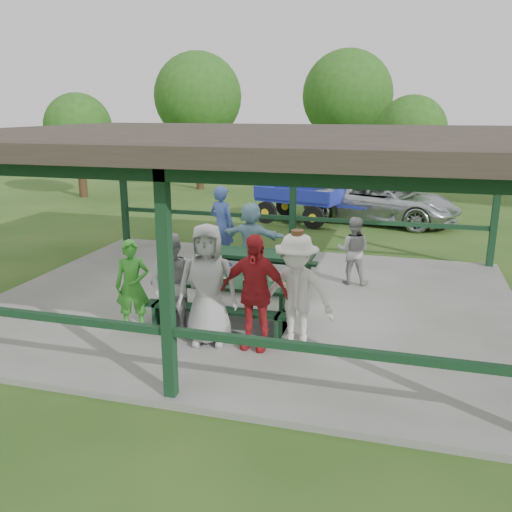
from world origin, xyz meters
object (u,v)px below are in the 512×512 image
(pickup_truck, at_px, (381,202))
(contestant_white_fedora, at_px, (296,293))
(contestant_green, at_px, (132,286))
(spectator_blue, at_px, (222,226))
(spectator_grey, at_px, (353,251))
(farm_trailer, at_px, (299,203))
(picnic_table_near, at_px, (226,296))
(spectator_lblue, at_px, (251,238))
(contestant_grey_left, at_px, (173,286))
(contestant_grey_mid, at_px, (208,285))
(contestant_red, at_px, (254,292))
(picnic_table_far, at_px, (257,265))

(pickup_truck, bearing_deg, contestant_white_fedora, -169.75)
(contestant_green, bearing_deg, spectator_blue, 68.07)
(spectator_grey, distance_m, farm_trailer, 6.96)
(picnic_table_near, xyz_separation_m, farm_trailer, (-0.55, 9.30, 0.08))
(spectator_grey, bearing_deg, spectator_lblue, -1.05)
(contestant_grey_left, height_order, spectator_grey, contestant_grey_left)
(spectator_grey, height_order, pickup_truck, spectator_grey)
(contestant_grey_mid, distance_m, contestant_white_fedora, 1.39)
(picnic_table_near, height_order, spectator_lblue, spectator_lblue)
(contestant_red, height_order, contestant_white_fedora, contestant_white_fedora)
(pickup_truck, bearing_deg, contestant_green, 176.07)
(contestant_grey_left, relative_size, pickup_truck, 0.34)
(spectator_blue, height_order, spectator_grey, spectator_blue)
(contestant_green, xyz_separation_m, contestant_grey_mid, (1.39, -0.15, 0.19))
(contestant_red, relative_size, farm_trailer, 0.49)
(picnic_table_far, relative_size, farm_trailer, 0.63)
(picnic_table_far, distance_m, pickup_truck, 8.30)
(picnic_table_far, bearing_deg, contestant_grey_left, -101.88)
(picnic_table_far, distance_m, spectator_lblue, 1.01)
(contestant_red, bearing_deg, pickup_truck, 86.45)
(contestant_grey_left, xyz_separation_m, spectator_grey, (2.50, 3.62, -0.15))
(contestant_grey_left, xyz_separation_m, spectator_lblue, (0.23, 3.72, -0.05))
(contestant_grey_mid, bearing_deg, spectator_blue, 93.85)
(spectator_lblue, bearing_deg, contestant_white_fedora, 123.31)
(contestant_grey_mid, distance_m, spectator_grey, 4.14)
(contestant_green, distance_m, contestant_white_fedora, 2.78)
(picnic_table_far, height_order, spectator_lblue, spectator_lblue)
(contestant_green, distance_m, contestant_grey_left, 0.79)
(spectator_lblue, distance_m, pickup_truck, 7.57)
(contestant_white_fedora, relative_size, farm_trailer, 0.51)
(contestant_grey_mid, height_order, pickup_truck, contestant_grey_mid)
(pickup_truck, bearing_deg, picnic_table_near, -177.85)
(contestant_red, relative_size, spectator_grey, 1.26)
(picnic_table_near, bearing_deg, spectator_grey, 55.65)
(contestant_white_fedora, bearing_deg, picnic_table_far, 122.87)
(contestant_grey_mid, distance_m, contestant_red, 0.75)
(farm_trailer, bearing_deg, contestant_red, -67.81)
(spectator_grey, bearing_deg, contestant_green, 48.37)
(pickup_truck, distance_m, farm_trailer, 2.75)
(contestant_red, relative_size, spectator_lblue, 1.11)
(contestant_grey_left, xyz_separation_m, contestant_grey_mid, (0.61, -0.06, 0.10))
(picnic_table_near, distance_m, contestant_grey_mid, 1.03)
(spectator_blue, relative_size, spectator_grey, 1.32)
(picnic_table_near, xyz_separation_m, picnic_table_far, (-0.00, 2.00, -0.00))
(contestant_white_fedora, xyz_separation_m, spectator_blue, (-2.63, 4.17, 0.03))
(contestant_grey_left, bearing_deg, picnic_table_far, 79.54)
(picnic_table_near, bearing_deg, picnic_table_far, 90.12)
(picnic_table_near, bearing_deg, contestant_red, -49.24)
(contestant_red, xyz_separation_m, farm_trailer, (-1.30, 10.18, -0.37))
(picnic_table_near, distance_m, pickup_truck, 10.24)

